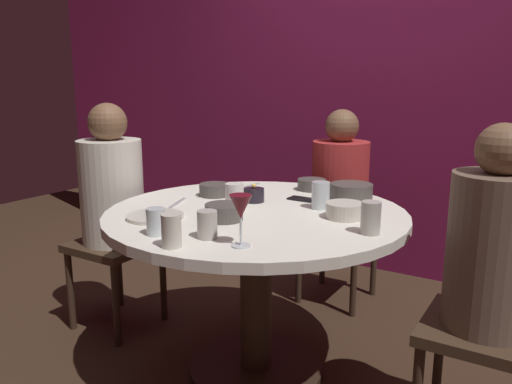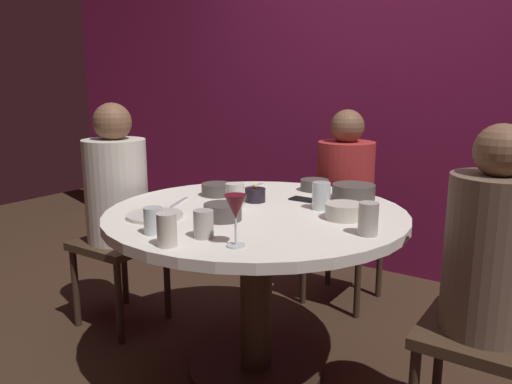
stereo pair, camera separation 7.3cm
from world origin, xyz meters
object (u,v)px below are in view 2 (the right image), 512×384
(cup_beside_wine, at_px, (153,221))
(cup_by_right_diner, at_px, (368,219))
(candle_holder, at_px, (255,195))
(bowl_rice_portion, at_px, (315,185))
(cup_center_front, at_px, (235,196))
(dining_table, at_px, (256,247))
(cell_phone, at_px, (305,200))
(seated_diner_right, at_px, (490,261))
(bowl_salad_center, at_px, (354,192))
(dinner_plate, at_px, (155,216))
(bowl_small_white, at_px, (217,189))
(cup_far_edge, at_px, (204,224))
(wine_glass, at_px, (236,209))
(cup_by_left_diner, at_px, (167,230))
(seated_diner_back, at_px, (345,185))
(bowl_serving_large, at_px, (344,211))
(bowl_sauce_side, at_px, (223,212))
(cup_near_candle, at_px, (321,196))
(seated_diner_left, at_px, (116,192))

(cup_beside_wine, bearing_deg, cup_by_right_diner, 32.53)
(candle_holder, distance_m, bowl_rice_portion, 0.38)
(candle_holder, height_order, cup_center_front, cup_center_front)
(dining_table, xyz_separation_m, cell_phone, (0.09, 0.28, 0.17))
(seated_diner_right, distance_m, bowl_salad_center, 0.79)
(seated_diner_right, relative_size, dinner_plate, 5.12)
(bowl_small_white, height_order, cup_far_edge, cup_far_edge)
(dinner_plate, height_order, bowl_salad_center, bowl_salad_center)
(cell_phone, xyz_separation_m, bowl_rice_portion, (-0.07, 0.22, 0.02))
(bowl_salad_center, bearing_deg, cup_by_right_diner, -61.91)
(wine_glass, relative_size, cell_phone, 1.26)
(cup_by_left_diner, height_order, cup_center_front, cup_by_left_diner)
(dining_table, bearing_deg, seated_diner_back, 90.00)
(bowl_serving_large, xyz_separation_m, bowl_small_white, (-0.68, 0.05, -0.00))
(seated_diner_back, xyz_separation_m, cup_far_edge, (0.06, -1.34, 0.10))
(candle_holder, bearing_deg, seated_diner_back, 83.43)
(bowl_sauce_side, distance_m, cup_center_front, 0.20)
(cell_phone, bearing_deg, bowl_rice_portion, 17.69)
(bowl_small_white, bearing_deg, cell_phone, 19.38)
(seated_diner_back, height_order, candle_holder, seated_diner_back)
(bowl_sauce_side, relative_size, cup_by_left_diner, 1.34)
(cup_by_left_diner, relative_size, cup_beside_wine, 1.16)
(dining_table, height_order, cup_by_left_diner, cup_by_left_diner)
(candle_holder, xyz_separation_m, cup_center_front, (-0.01, -0.14, 0.02))
(cell_phone, height_order, cup_near_candle, cup_near_candle)
(seated_diner_back, height_order, cup_by_right_diner, seated_diner_back)
(seated_diner_left, relative_size, cup_near_candle, 10.10)
(seated_diner_back, relative_size, dinner_plate, 5.00)
(bowl_small_white, bearing_deg, cup_beside_wine, -72.42)
(cell_phone, bearing_deg, cup_center_front, 147.68)
(seated_diner_right, height_order, cup_by_right_diner, seated_diner_right)
(dinner_plate, relative_size, cup_by_right_diner, 1.91)
(wine_glass, bearing_deg, bowl_rice_portion, 101.43)
(cup_far_edge, xyz_separation_m, cup_beside_wine, (-0.18, -0.06, -0.00))
(wine_glass, bearing_deg, cell_phone, 99.81)
(bowl_serving_large, bearing_deg, cup_by_right_diner, -44.02)
(seated_diner_left, height_order, cup_by_right_diner, seated_diner_left)
(seated_diner_left, bearing_deg, cup_far_edge, -24.22)
(bowl_salad_center, height_order, cup_by_right_diner, cup_by_right_diner)
(dining_table, bearing_deg, bowl_rice_portion, 87.48)
(bowl_small_white, bearing_deg, bowl_salad_center, 27.17)
(candle_holder, xyz_separation_m, cell_phone, (0.18, 0.15, -0.03))
(cell_phone, height_order, cup_by_left_diner, cup_by_left_diner)
(cell_phone, height_order, bowl_salad_center, bowl_salad_center)
(wine_glass, bearing_deg, seated_diner_left, 158.09)
(wine_glass, bearing_deg, bowl_small_white, 132.71)
(dining_table, relative_size, bowl_serving_large, 8.34)
(seated_diner_left, height_order, bowl_small_white, seated_diner_left)
(seated_diner_left, xyz_separation_m, bowl_small_white, (0.56, 0.14, 0.05))
(dining_table, distance_m, candle_holder, 0.25)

